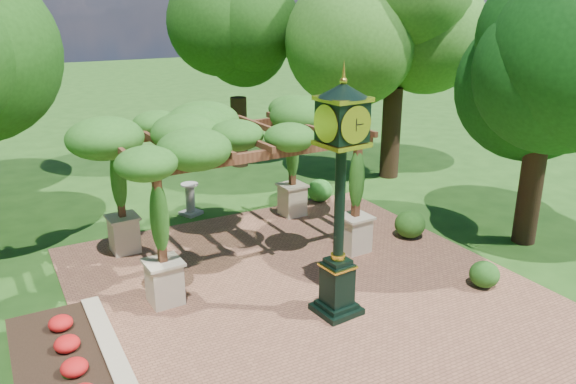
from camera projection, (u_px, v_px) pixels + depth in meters
ground at (345, 324)px, 11.79m from camera, size 120.00×120.00×0.00m
brick_plaza at (320, 302)px, 12.61m from camera, size 10.00×12.00×0.04m
border_wall at (117, 369)px, 10.03m from camera, size 0.35×5.00×0.40m
pedestal_clock at (341, 181)px, 11.24m from camera, size 1.08×1.08×5.04m
pergola at (237, 138)px, 14.19m from camera, size 6.31×4.12×3.87m
sundial at (190, 201)px, 17.77m from camera, size 0.75×0.75×1.03m
shrub_front at (484, 274)px, 13.19m from camera, size 0.84×0.84×0.63m
shrub_mid at (410, 224)px, 15.96m from camera, size 0.92×0.92×0.78m
shrub_back at (320, 190)px, 18.86m from camera, size 0.87×0.87×0.76m
tree_north at (237, 41)px, 21.68m from camera, size 3.79×3.79×7.30m
tree_east_far at (398, 13)px, 19.90m from camera, size 4.89×4.89×8.84m
tree_east_near at (549, 63)px, 14.30m from camera, size 4.04×4.04×7.22m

